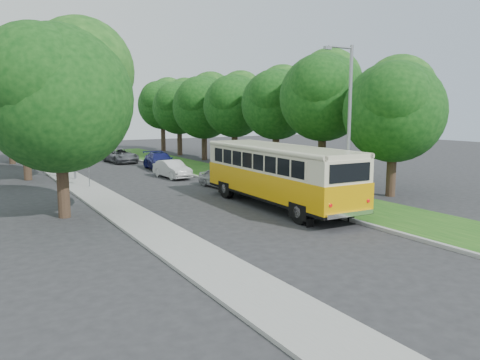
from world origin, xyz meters
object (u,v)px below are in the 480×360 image
lamppost_far (71,123)px  car_grey (121,156)px  car_silver (220,178)px  lamppost_near (348,125)px  vintage_bus (278,176)px  car_white (172,169)px  car_blue (160,161)px

lamppost_far → car_grey: size_ratio=1.53×
lamppost_far → car_silver: size_ratio=2.10×
lamppost_near → car_grey: bearing=95.1°
car_grey → vintage_bus: bearing=-92.0°
vintage_bus → car_silver: bearing=88.6°
car_grey → car_white: bearing=-92.8°
car_blue → lamppost_far: bearing=-154.1°
car_white → car_blue: bearing=74.4°
car_silver → car_grey: size_ratio=0.73×
car_silver → lamppost_far: bearing=127.4°
car_silver → car_blue: size_ratio=0.71×
lamppost_near → car_silver: lamppost_near is taller
car_white → car_grey: (-0.29, 12.23, 0.02)m
car_silver → car_grey: (-1.33, 17.87, 0.07)m
car_white → lamppost_far: bearing=156.0°
car_silver → car_grey: bearing=87.8°
lamppost_far → car_white: size_ratio=1.86×
lamppost_far → car_blue: size_ratio=1.49×
lamppost_near → car_grey: size_ratio=1.63×
lamppost_near → car_grey: lamppost_near is taller
car_blue → car_grey: size_ratio=1.02×
lamppost_far → car_silver: (7.70, -8.01, -3.51)m
car_white → car_grey: 12.23m
lamppost_far → vintage_bus: bearing=-64.3°
car_white → car_grey: car_grey is taller
lamppost_far → car_silver: bearing=-46.1°
car_silver → car_white: size_ratio=0.89×
car_blue → car_white: bearing=-95.6°
car_silver → car_blue: (0.00, 10.86, 0.12)m
car_white → vintage_bus: bearing=-91.5°
car_white → car_grey: bearing=87.0°
vintage_bus → car_blue: (0.40, 18.03, -0.91)m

